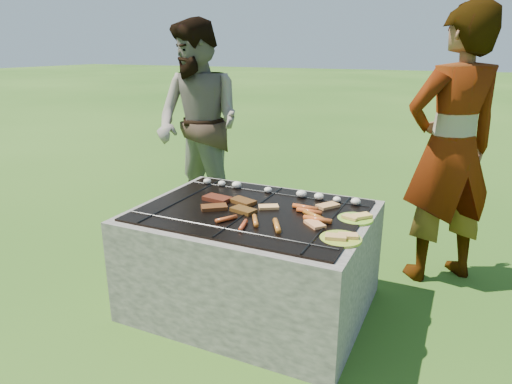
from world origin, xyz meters
TOP-DOWN VIEW (x-y plane):
  - lawn at (0.00, 0.00)m, footprint 60.00×60.00m
  - fire_pit at (0.00, 0.00)m, footprint 1.30×1.00m
  - mushrooms at (0.04, 0.33)m, footprint 1.06×0.06m
  - pork_slabs at (-0.16, 0.00)m, footprint 0.40×0.30m
  - sausages at (0.24, -0.07)m, footprint 0.56×0.46m
  - bread_on_grate at (0.30, 0.08)m, footprint 0.45×0.44m
  - plate_far at (0.56, 0.11)m, footprint 0.21×0.21m
  - plate_near at (0.56, -0.19)m, footprint 0.26×0.26m
  - cook at (0.97, 0.87)m, footprint 0.76×0.72m
  - bystander at (-1.03, 1.10)m, footprint 0.97×0.84m

SIDE VIEW (x-z plane):
  - lawn at x=0.00m, z-range 0.00..0.00m
  - fire_pit at x=0.00m, z-range -0.03..0.59m
  - plate_near at x=0.56m, z-range 0.60..0.63m
  - plate_far at x=0.56m, z-range 0.60..0.63m
  - bread_on_grate at x=0.30m, z-range 0.61..0.63m
  - pork_slabs at x=-0.16m, z-range 0.61..0.64m
  - sausages at x=0.24m, z-range 0.61..0.64m
  - mushrooms at x=0.04m, z-range 0.61..0.65m
  - bystander at x=-1.03m, z-range 0.00..1.72m
  - cook at x=0.97m, z-range 0.00..1.75m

